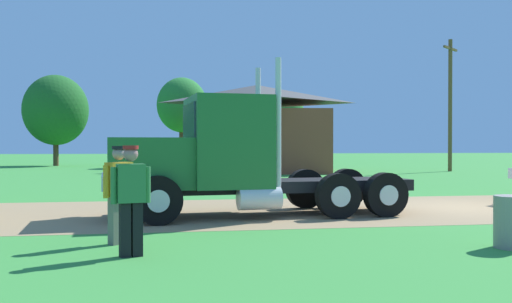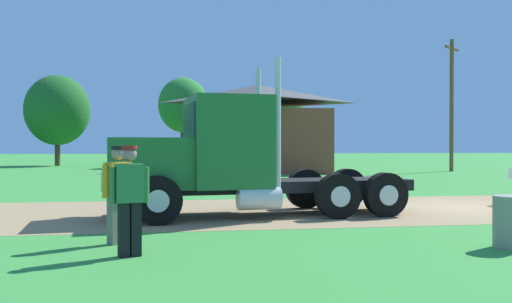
# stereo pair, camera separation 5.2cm
# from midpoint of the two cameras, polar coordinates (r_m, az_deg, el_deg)

# --- Properties ---
(ground_plane) EXTENTS (200.00, 200.00, 0.00)m
(ground_plane) POSITION_cam_midpoint_polar(r_m,az_deg,el_deg) (16.88, 20.28, -5.34)
(ground_plane) COLOR #3A8E3A
(dirt_track) EXTENTS (120.00, 6.54, 0.01)m
(dirt_track) POSITION_cam_midpoint_polar(r_m,az_deg,el_deg) (16.88, 20.28, -5.33)
(dirt_track) COLOR #9B7F58
(dirt_track) RESTS_ON ground_plane
(truck_foreground_white) EXTENTS (7.83, 3.22, 3.81)m
(truck_foreground_white) POSITION_cam_midpoint_polar(r_m,az_deg,el_deg) (13.79, -3.39, -0.92)
(truck_foreground_white) COLOR black
(truck_foreground_white) RESTS_ON ground_plane
(visitor_standing_near) EXTENTS (0.51, 0.47, 1.74)m
(visitor_standing_near) POSITION_cam_midpoint_polar(r_m,az_deg,el_deg) (10.25, -13.69, -3.85)
(visitor_standing_near) COLOR gold
(visitor_standing_near) RESTS_ON ground_plane
(visitor_walking_mid) EXTENTS (0.61, 0.36, 1.75)m
(visitor_walking_mid) POSITION_cam_midpoint_polar(r_m,az_deg,el_deg) (9.06, -12.56, -4.41)
(visitor_walking_mid) COLOR #33723F
(visitor_walking_mid) RESTS_ON ground_plane
(steel_barrel) EXTENTS (0.61, 0.61, 0.89)m
(steel_barrel) POSITION_cam_midpoint_polar(r_m,az_deg,el_deg) (10.54, 24.64, -6.53)
(steel_barrel) COLOR gray
(steel_barrel) RESTS_ON ground_plane
(shed_building) EXTENTS (10.39, 9.48, 5.72)m
(shed_building) POSITION_cam_midpoint_polar(r_m,az_deg,el_deg) (37.08, 0.26, 2.21)
(shed_building) COLOR brown
(shed_building) RESTS_ON ground_plane
(utility_pole_near) EXTENTS (1.75, 1.55, 8.77)m
(utility_pole_near) POSITION_cam_midpoint_polar(r_m,az_deg,el_deg) (39.62, 19.27, 4.81)
(utility_pole_near) COLOR brown
(utility_pole_near) RESTS_ON ground_plane
(tree_left) EXTENTS (5.37, 5.37, 7.64)m
(tree_left) POSITION_cam_midpoint_polar(r_m,az_deg,el_deg) (50.18, -19.49, 3.97)
(tree_left) COLOR #513823
(tree_left) RESTS_ON ground_plane
(tree_mid) EXTENTS (3.98, 3.98, 7.14)m
(tree_mid) POSITION_cam_midpoint_polar(r_m,az_deg,el_deg) (45.34, -7.37, 4.67)
(tree_mid) COLOR #513823
(tree_mid) RESTS_ON ground_plane
(tree_right) EXTENTS (4.27, 4.27, 7.04)m
(tree_right) POSITION_cam_midpoint_polar(r_m,az_deg,el_deg) (57.80, 3.05, 3.55)
(tree_right) COLOR #513823
(tree_right) RESTS_ON ground_plane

